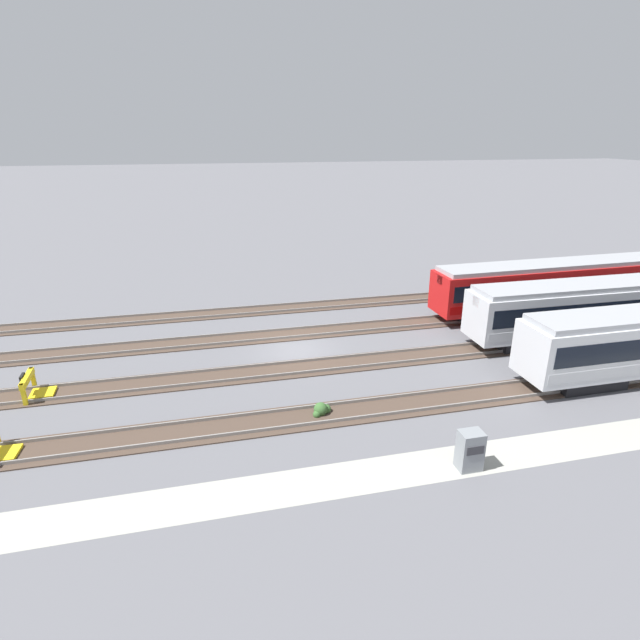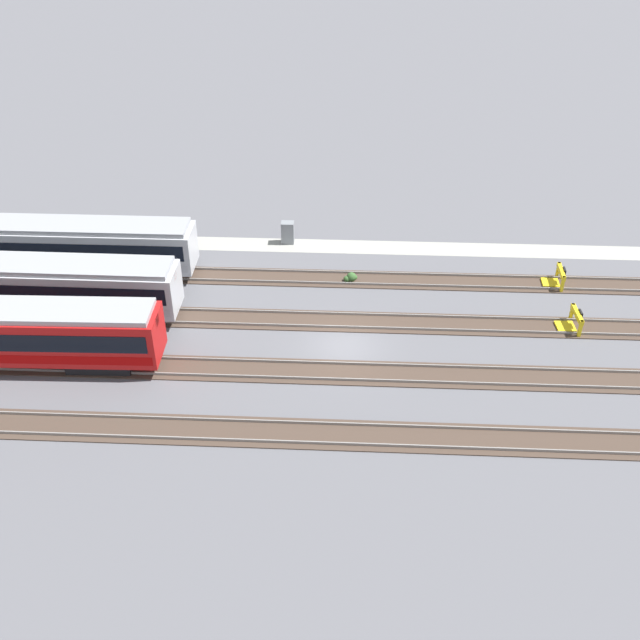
# 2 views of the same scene
# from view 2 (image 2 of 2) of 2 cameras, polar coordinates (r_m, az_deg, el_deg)

# --- Properties ---
(ground_plane) EXTENTS (400.00, 400.00, 0.00)m
(ground_plane) POSITION_cam_2_polar(r_m,az_deg,el_deg) (43.47, 1.88, -2.01)
(ground_plane) COLOR #5B5B60
(service_walkway) EXTENTS (54.00, 2.00, 0.01)m
(service_walkway) POSITION_cam_2_polar(r_m,az_deg,el_deg) (53.66, 2.16, 5.60)
(service_walkway) COLOR #9E9E93
(service_walkway) RESTS_ON ground
(rail_track_nearest) EXTENTS (90.00, 2.24, 0.21)m
(rail_track_nearest) POSITION_cam_2_polar(r_m,az_deg,el_deg) (49.72, 2.07, 3.15)
(rail_track_nearest) COLOR #47382D
(rail_track_nearest) RESTS_ON ground
(rail_track_near_inner) EXTENTS (90.00, 2.24, 0.21)m
(rail_track_near_inner) POSITION_cam_2_polar(r_m,az_deg,el_deg) (45.50, 1.95, -0.10)
(rail_track_near_inner) COLOR #47382D
(rail_track_near_inner) RESTS_ON ground
(rail_track_middle) EXTENTS (90.00, 2.24, 0.21)m
(rail_track_middle) POSITION_cam_2_polar(r_m,az_deg,el_deg) (41.45, 1.81, -4.01)
(rail_track_middle) COLOR #47382D
(rail_track_middle) RESTS_ON ground
(rail_track_far_inner) EXTENTS (90.00, 2.24, 0.21)m
(rail_track_far_inner) POSITION_cam_2_polar(r_m,az_deg,el_deg) (37.63, 1.64, -8.74)
(rail_track_far_inner) COLOR #47382D
(rail_track_far_inner) RESTS_ON ground
(subway_car_front_row_leftmost) EXTENTS (18.01, 2.91, 3.70)m
(subway_car_front_row_leftmost) POSITION_cam_2_polar(r_m,az_deg,el_deg) (52.47, -19.31, 5.40)
(subway_car_front_row_leftmost) COLOR silver
(subway_car_front_row_leftmost) RESTS_ON ground
(subway_car_front_row_right_inner) EXTENTS (18.02, 2.99, 3.70)m
(subway_car_front_row_right_inner) POSITION_cam_2_polar(r_m,az_deg,el_deg) (48.41, -21.24, 2.44)
(subway_car_front_row_right_inner) COLOR silver
(subway_car_front_row_right_inner) RESTS_ON ground
(bumper_stop_nearest_track) EXTENTS (1.38, 2.01, 1.22)m
(bumper_stop_nearest_track) POSITION_cam_2_polar(r_m,az_deg,el_deg) (51.27, 17.55, 3.08)
(bumper_stop_nearest_track) COLOR yellow
(bumper_stop_nearest_track) RESTS_ON ground
(bumper_stop_near_inner_track) EXTENTS (1.38, 2.01, 1.22)m
(bumper_stop_near_inner_track) POSITION_cam_2_polar(r_m,az_deg,el_deg) (47.12, 18.62, -0.08)
(bumper_stop_near_inner_track) COLOR yellow
(bumper_stop_near_inner_track) RESTS_ON ground
(electrical_cabinet) EXTENTS (0.90, 0.73, 1.60)m
(electrical_cabinet) POSITION_cam_2_polar(r_m,az_deg,el_deg) (53.88, -2.48, 6.68)
(electrical_cabinet) COLOR gray
(electrical_cabinet) RESTS_ON ground
(weed_clump) EXTENTS (0.92, 0.70, 0.64)m
(weed_clump) POSITION_cam_2_polar(r_m,az_deg,el_deg) (49.50, 2.36, 3.26)
(weed_clump) COLOR #38602D
(weed_clump) RESTS_ON ground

